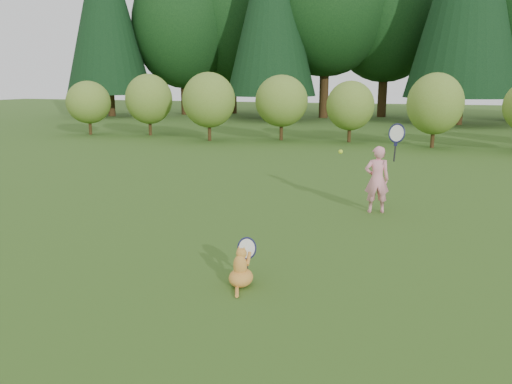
% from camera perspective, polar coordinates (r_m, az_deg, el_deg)
% --- Properties ---
extents(ground, '(100.00, 100.00, 0.00)m').
position_cam_1_polar(ground, '(7.34, -3.49, -6.52)').
color(ground, '#2C4C15').
rests_on(ground, ground).
extents(shrub_row, '(28.00, 3.00, 2.80)m').
position_cam_1_polar(shrub_row, '(19.63, 10.97, 9.43)').
color(shrub_row, olive).
rests_on(shrub_row, ground).
extents(child, '(0.73, 0.46, 1.86)m').
position_cam_1_polar(child, '(9.46, 13.73, 1.57)').
color(child, pink).
rests_on(child, ground).
extents(cat, '(0.36, 0.67, 0.66)m').
position_cam_1_polar(cat, '(6.01, -1.71, -8.39)').
color(cat, orange).
rests_on(cat, ground).
extents(tennis_ball, '(0.07, 0.07, 0.07)m').
position_cam_1_polar(tennis_ball, '(8.44, 9.65, 4.57)').
color(tennis_ball, '#A2D018').
rests_on(tennis_ball, ground).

